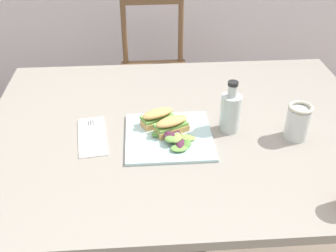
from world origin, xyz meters
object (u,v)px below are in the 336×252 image
chair_wooden_far (154,71)px  mason_jar_iced_tea (298,123)px  sandwich_half_front (172,125)px  sandwich_half_back (158,117)px  bottle_cold_brew (230,114)px  dining_table (182,151)px  plate_lunch (169,136)px  fork_on_napkin (92,133)px

chair_wooden_far → mason_jar_iced_tea: bearing=-69.5°
mason_jar_iced_tea → sandwich_half_front: bearing=174.0°
sandwich_half_back → bottle_cold_brew: bottle_cold_brew is taller
dining_table → chair_wooden_far: bearing=93.3°
sandwich_half_front → sandwich_half_back: 0.07m
chair_wooden_far → sandwich_half_front: 1.14m
plate_lunch → sandwich_half_front: (0.01, 0.02, 0.03)m
chair_wooden_far → bottle_cold_brew: size_ratio=4.77×
fork_on_napkin → plate_lunch: bearing=-8.9°
dining_table → sandwich_half_back: sandwich_half_back is taller
plate_lunch → mason_jar_iced_tea: size_ratio=2.37×
chair_wooden_far → sandwich_half_front: size_ratio=6.97×
dining_table → plate_lunch: 0.14m
chair_wooden_far → bottle_cold_brew: bearing=-78.8°
sandwich_half_front → sandwich_half_back: (-0.04, 0.05, 0.00)m
dining_table → chair_wooden_far: chair_wooden_far is taller
sandwich_half_back → bottle_cold_brew: (0.24, -0.04, 0.02)m
sandwich_half_front → fork_on_napkin: sandwich_half_front is taller
sandwich_half_front → mason_jar_iced_tea: (0.41, -0.04, 0.02)m
dining_table → sandwich_half_front: (-0.04, -0.05, 0.14)m
dining_table → plate_lunch: size_ratio=4.80×
sandwich_half_front → fork_on_napkin: bearing=175.1°
dining_table → bottle_cold_brew: bearing=-11.9°
fork_on_napkin → sandwich_half_front: bearing=-4.9°
chair_wooden_far → plate_lunch: (0.01, -1.11, 0.30)m
plate_lunch → fork_on_napkin: size_ratio=1.54×
dining_table → chair_wooden_far: (-0.06, 1.04, -0.19)m
dining_table → fork_on_napkin: 0.33m
fork_on_napkin → chair_wooden_far: bearing=76.7°
chair_wooden_far → fork_on_napkin: (-0.25, -1.07, 0.30)m
dining_table → sandwich_half_back: bearing=177.7°
chair_wooden_far → sandwich_half_front: (0.02, -1.09, 0.33)m
sandwich_half_back → mason_jar_iced_tea: size_ratio=1.04×
sandwich_half_back → fork_on_napkin: size_ratio=0.67×
plate_lunch → sandwich_half_back: 0.08m
dining_table → sandwich_half_front: bearing=-131.5°
sandwich_half_front → mason_jar_iced_tea: mason_jar_iced_tea is taller
plate_lunch → chair_wooden_far: bearing=90.3°
bottle_cold_brew → plate_lunch: bearing=-170.6°
chair_wooden_far → mason_jar_iced_tea: size_ratio=7.24×
mason_jar_iced_tea → plate_lunch: bearing=176.5°
plate_lunch → sandwich_half_front: sandwich_half_front is taller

